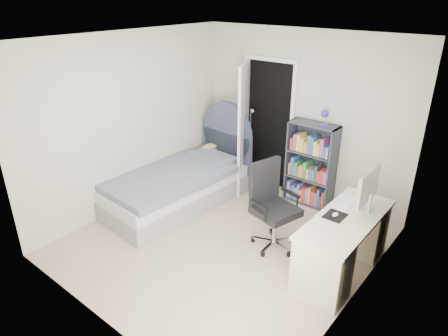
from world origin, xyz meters
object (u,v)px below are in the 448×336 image
Objects in this scene: floor_lamp at (250,153)px; desk at (344,242)px; nightstand at (212,157)px; bookcase at (310,168)px; office_chair at (271,201)px; bed at (181,184)px.

desk is (2.18, -1.22, -0.13)m from floor_lamp.
nightstand is 0.65m from floor_lamp.
floor_lamp is 2.51m from desk.
floor_lamp is at bearing 179.74° from bookcase.
office_chair is (1.24, -1.28, 0.08)m from floor_lamp.
bookcase is at bearing 96.30° from office_chair.
desk reaches higher than nightstand.
desk is (2.74, -0.91, -0.01)m from nightstand.
nightstand is 1.69m from bookcase.
bookcase reaches higher than office_chair.
desk is at bearing 0.13° from bed.
office_chair is (-0.95, -0.05, 0.21)m from desk.
office_chair is at bearing -176.93° from desk.
floor_lamp is at bearing 72.83° from bed.
office_chair reaches higher than nightstand.
office_chair is (0.14, -1.27, 0.03)m from bookcase.
bookcase is 1.35× the size of office_chair.
bed is 1.54× the size of bookcase.
bookcase is at bearing 131.78° from desk.
bookcase reaches higher than floor_lamp.
bookcase reaches higher than desk.
nightstand is at bearing 101.00° from bed.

